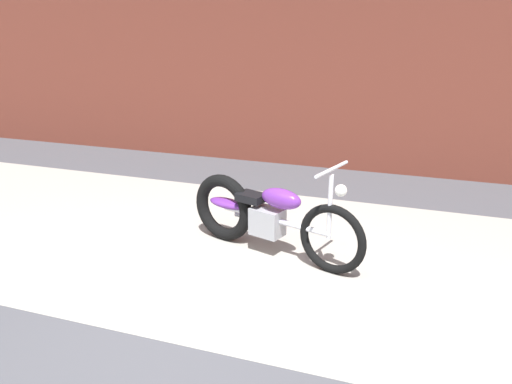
% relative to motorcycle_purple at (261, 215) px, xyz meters
% --- Properties ---
extents(ground_plane, '(80.00, 80.00, 0.00)m').
position_rel_motorcycle_purple_xyz_m(ground_plane, '(-0.14, -1.72, -0.40)').
color(ground_plane, '#47474C').
extents(sidewalk_slab, '(36.00, 3.50, 0.01)m').
position_rel_motorcycle_purple_xyz_m(sidewalk_slab, '(-0.14, 0.03, -0.40)').
color(sidewalk_slab, '#9E998E').
rests_on(sidewalk_slab, ground).
extents(brick_building_wall, '(36.00, 0.50, 5.02)m').
position_rel_motorcycle_purple_xyz_m(brick_building_wall, '(-0.14, 3.48, 2.11)').
color(brick_building_wall, brown).
rests_on(brick_building_wall, ground).
extents(motorcycle_purple, '(1.95, 0.81, 1.03)m').
position_rel_motorcycle_purple_xyz_m(motorcycle_purple, '(0.00, 0.00, 0.00)').
color(motorcycle_purple, black).
rests_on(motorcycle_purple, ground).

